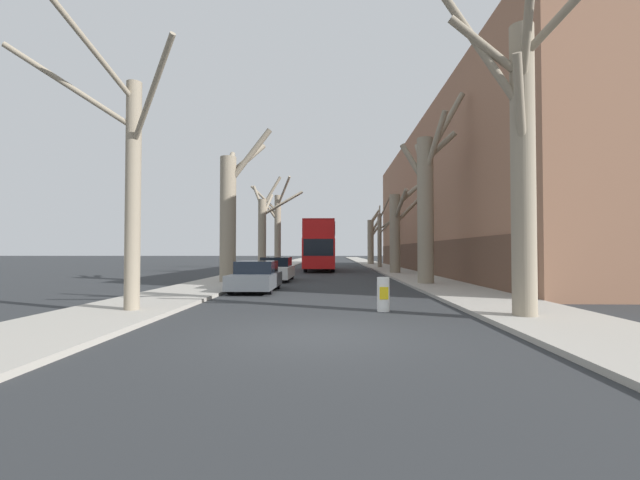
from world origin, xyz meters
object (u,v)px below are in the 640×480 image
(street_tree_right_2, at_px, (398,227))
(traffic_bollard, at_px, (383,294))
(double_decker_bus, at_px, (320,243))
(street_tree_left_2, at_px, (264,229))
(street_tree_right_0, at_px, (522,146))
(parked_car_1, at_px, (276,269))
(street_tree_left_3, at_px, (277,227))
(street_tree_right_4, at_px, (371,239))
(street_tree_right_1, at_px, (427,199))
(street_tree_right_3, at_px, (381,236))
(street_tree_left_0, at_px, (129,179))
(parked_car_0, at_px, (256,277))
(street_tree_left_1, at_px, (230,211))

(street_tree_right_2, relative_size, traffic_bollard, 7.75)
(double_decker_bus, bearing_deg, street_tree_left_2, -125.64)
(street_tree_right_0, relative_size, parked_car_1, 1.99)
(street_tree_left_3, distance_m, street_tree_right_4, 16.16)
(street_tree_right_1, xyz_separation_m, street_tree_right_3, (0.14, 21.52, -1.11))
(street_tree_left_3, height_order, street_tree_right_3, street_tree_left_3)
(street_tree_left_0, relative_size, parked_car_0, 1.84)
(street_tree_left_2, bearing_deg, street_tree_right_4, 65.59)
(street_tree_left_0, bearing_deg, street_tree_right_4, 76.30)
(street_tree_right_3, distance_m, traffic_bollard, 31.16)
(street_tree_left_3, xyz_separation_m, double_decker_bus, (4.45, -4.50, -1.72))
(street_tree_left_3, relative_size, street_tree_right_2, 1.19)
(street_tree_left_2, bearing_deg, double_decker_bus, 54.36)
(street_tree_right_0, xyz_separation_m, street_tree_right_1, (0.06, 10.95, 0.01))
(street_tree_right_1, relative_size, traffic_bollard, 9.92)
(street_tree_left_3, distance_m, street_tree_right_0, 33.46)
(street_tree_right_2, height_order, double_decker_bus, street_tree_right_2)
(parked_car_1, bearing_deg, double_decker_bus, 80.48)
(parked_car_0, bearing_deg, street_tree_left_3, 95.29)
(street_tree_right_1, xyz_separation_m, parked_car_0, (-8.02, -3.33, -3.70))
(street_tree_right_0, relative_size, street_tree_right_2, 1.15)
(street_tree_left_0, height_order, street_tree_left_2, street_tree_left_0)
(street_tree_right_2, bearing_deg, double_decker_bus, 135.72)
(street_tree_left_1, relative_size, street_tree_right_0, 0.95)
(street_tree_right_4, distance_m, traffic_bollard, 42.71)
(street_tree_left_0, height_order, street_tree_left_3, street_tree_left_3)
(street_tree_left_3, relative_size, street_tree_right_3, 1.29)
(street_tree_right_1, bearing_deg, street_tree_left_2, 132.91)
(street_tree_left_3, distance_m, street_tree_right_1, 23.30)
(street_tree_right_4, height_order, parked_car_0, street_tree_right_4)
(street_tree_left_3, bearing_deg, parked_car_0, -84.71)
(street_tree_left_1, relative_size, street_tree_right_3, 1.18)
(street_tree_right_3, relative_size, parked_car_0, 1.65)
(street_tree_left_0, xyz_separation_m, street_tree_right_1, (10.29, 10.18, 0.65))
(street_tree_left_1, bearing_deg, parked_car_1, 47.74)
(street_tree_right_2, height_order, street_tree_right_4, street_tree_right_2)
(street_tree_left_1, relative_size, parked_car_0, 1.95)
(street_tree_left_0, xyz_separation_m, double_decker_bus, (4.48, 26.59, -1.25))
(street_tree_left_2, bearing_deg, traffic_bollard, -71.69)
(double_decker_bus, distance_m, traffic_bollard, 25.94)
(street_tree_left_3, relative_size, traffic_bollard, 9.23)
(parked_car_0, bearing_deg, street_tree_left_0, -108.34)
(street_tree_left_1, relative_size, street_tree_left_2, 1.11)
(street_tree_left_0, xyz_separation_m, street_tree_right_3, (10.43, 31.70, -0.46))
(street_tree_left_0, height_order, street_tree_right_4, street_tree_left_0)
(street_tree_left_1, distance_m, parked_car_0, 5.72)
(street_tree_left_0, distance_m, street_tree_left_3, 31.09)
(street_tree_left_3, bearing_deg, street_tree_right_2, -44.71)
(street_tree_right_1, height_order, street_tree_right_4, street_tree_right_1)
(street_tree_right_1, relative_size, street_tree_right_3, 1.39)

